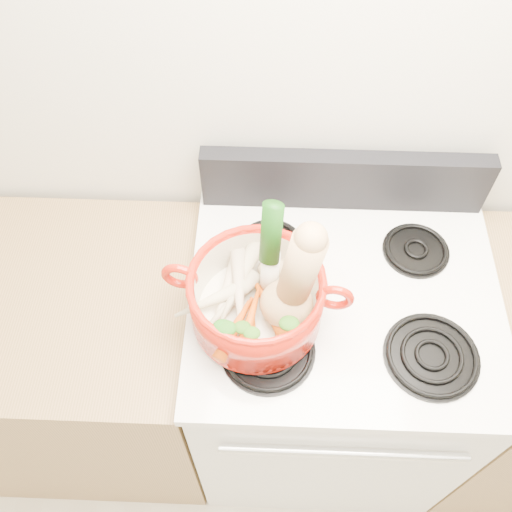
{
  "coord_description": "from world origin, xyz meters",
  "views": [
    {
      "loc": [
        -0.2,
        0.67,
        2.18
      ],
      "look_at": [
        -0.22,
        1.31,
        1.25
      ],
      "focal_mm": 40.0,
      "sensor_mm": 36.0,
      "label": 1
    }
  ],
  "objects_px": {
    "leek": "(270,254)",
    "squash": "(289,281)",
    "stove_body": "(326,372)",
    "dutch_oven": "(256,298)"
  },
  "relations": [
    {
      "from": "squash",
      "to": "stove_body",
      "type": "bearing_deg",
      "value": 50.83
    },
    {
      "from": "stove_body",
      "to": "leek",
      "type": "height_order",
      "value": "leek"
    },
    {
      "from": "leek",
      "to": "squash",
      "type": "bearing_deg",
      "value": -47.1
    },
    {
      "from": "squash",
      "to": "leek",
      "type": "bearing_deg",
      "value": 139.72
    },
    {
      "from": "stove_body",
      "to": "dutch_oven",
      "type": "relative_size",
      "value": 2.98
    },
    {
      "from": "stove_body",
      "to": "squash",
      "type": "distance_m",
      "value": 0.72
    },
    {
      "from": "leek",
      "to": "dutch_oven",
      "type": "bearing_deg",
      "value": -106.41
    },
    {
      "from": "squash",
      "to": "leek",
      "type": "relative_size",
      "value": 1.03
    },
    {
      "from": "stove_body",
      "to": "dutch_oven",
      "type": "height_order",
      "value": "dutch_oven"
    },
    {
      "from": "dutch_oven",
      "to": "stove_body",
      "type": "bearing_deg",
      "value": 25.26
    }
  ]
}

